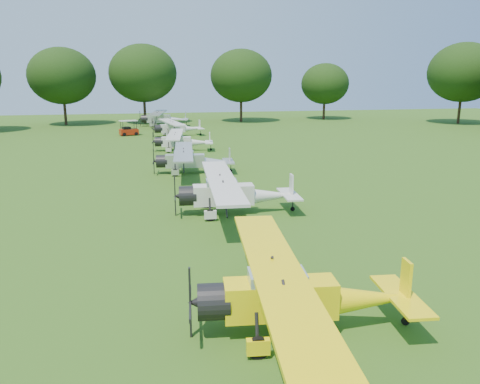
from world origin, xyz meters
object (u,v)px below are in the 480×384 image
Objects in this scene: aircraft_5 at (181,140)px; aircraft_6 at (176,127)px; aircraft_2 at (298,292)px; golf_cart at (128,130)px; aircraft_3 at (233,191)px; aircraft_7 at (162,117)px; aircraft_4 at (191,159)px.

aircraft_6 is (0.57, 12.92, 0.06)m from aircraft_5.
aircraft_2 is at bearing -98.91° from aircraft_6.
aircraft_6 is at bearing -34.70° from golf_cart.
aircraft_2 reaches higher than aircraft_6.
aircraft_3 is (0.61, 12.75, 0.01)m from aircraft_2.
aircraft_3 is 50.05m from aircraft_7.
aircraft_3 is at bearing 93.71° from aircraft_2.
aircraft_7 is 4.69× the size of golf_cart.
aircraft_6 is 4.08× the size of golf_cart.
aircraft_7 is at bearing 96.06° from aircraft_4.
aircraft_4 reaches higher than aircraft_5.
aircraft_5 is (0.28, 11.95, -0.03)m from aircraft_4.
aircraft_3 reaches higher than golf_cart.
aircraft_3 reaches higher than aircraft_6.
golf_cart is at bearing 103.66° from aircraft_3.
golf_cart reaches higher than aircraft_5.
aircraft_7 is 12.30m from golf_cart.
aircraft_4 is 1.02× the size of aircraft_5.
aircraft_2 reaches higher than golf_cart.
aircraft_4 is at bearing 99.25° from aircraft_3.
golf_cart is (-5.29, 26.96, -0.52)m from aircraft_4.
aircraft_7 is at bearing 95.86° from aircraft_3.
aircraft_3 is at bearing -80.81° from aircraft_5.
aircraft_7 is at bearing 49.72° from golf_cart.
golf_cart is (-5.07, -11.18, -0.73)m from aircraft_7.
aircraft_2 reaches higher than aircraft_5.
aircraft_2 is 0.99× the size of aircraft_3.
aircraft_5 is at bearing -100.91° from aircraft_6.
aircraft_5 is 3.87× the size of golf_cart.
aircraft_3 is at bearing -98.15° from aircraft_6.
aircraft_2 is 12.77m from aircraft_3.
aircraft_3 reaches higher than aircraft_4.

